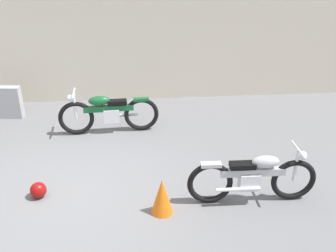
{
  "coord_description": "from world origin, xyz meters",
  "views": [
    {
      "loc": [
        1.11,
        -4.98,
        3.53
      ],
      "look_at": [
        1.65,
        1.2,
        0.55
      ],
      "focal_mm": 40.92,
      "sensor_mm": 36.0,
      "label": 1
    }
  ],
  "objects_px": {
    "motorcycle_green": "(108,113)",
    "helmet": "(38,190)",
    "motorcycle_silver": "(254,177)",
    "traffic_cone": "(162,196)",
    "stone_marker": "(9,102)"
  },
  "relations": [
    {
      "from": "stone_marker",
      "to": "motorcycle_silver",
      "type": "distance_m",
      "value": 5.67
    },
    {
      "from": "traffic_cone",
      "to": "stone_marker",
      "type": "bearing_deg",
      "value": 130.71
    },
    {
      "from": "motorcycle_green",
      "to": "helmet",
      "type": "bearing_deg",
      "value": 62.52
    },
    {
      "from": "stone_marker",
      "to": "motorcycle_green",
      "type": "bearing_deg",
      "value": -22.85
    },
    {
      "from": "traffic_cone",
      "to": "motorcycle_silver",
      "type": "height_order",
      "value": "motorcycle_silver"
    },
    {
      "from": "helmet",
      "to": "traffic_cone",
      "type": "xyz_separation_m",
      "value": [
        1.86,
        -0.53,
        0.15
      ]
    },
    {
      "from": "helmet",
      "to": "motorcycle_silver",
      "type": "distance_m",
      "value": 3.25
    },
    {
      "from": "motorcycle_silver",
      "to": "traffic_cone",
      "type": "bearing_deg",
      "value": -172.52
    },
    {
      "from": "stone_marker",
      "to": "motorcycle_silver",
      "type": "height_order",
      "value": "motorcycle_silver"
    },
    {
      "from": "motorcycle_green",
      "to": "motorcycle_silver",
      "type": "relative_size",
      "value": 1.04
    },
    {
      "from": "helmet",
      "to": "motorcycle_green",
      "type": "xyz_separation_m",
      "value": [
        0.96,
        2.16,
        0.31
      ]
    },
    {
      "from": "helmet",
      "to": "traffic_cone",
      "type": "height_order",
      "value": "traffic_cone"
    },
    {
      "from": "helmet",
      "to": "stone_marker",
      "type": "bearing_deg",
      "value": 112.16
    },
    {
      "from": "stone_marker",
      "to": "traffic_cone",
      "type": "bearing_deg",
      "value": -49.29
    },
    {
      "from": "stone_marker",
      "to": "helmet",
      "type": "distance_m",
      "value": 3.35
    }
  ]
}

